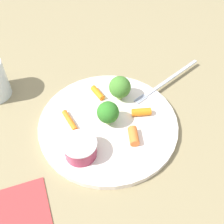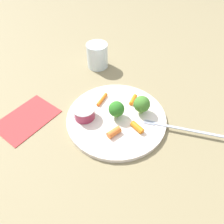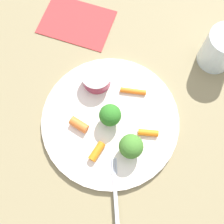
{
  "view_description": "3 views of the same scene",
  "coord_description": "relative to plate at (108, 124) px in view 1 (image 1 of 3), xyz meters",
  "views": [
    {
      "loc": [
        0.33,
        -0.09,
        0.43
      ],
      "look_at": [
        -0.02,
        0.01,
        0.02
      ],
      "focal_mm": 45.39,
      "sensor_mm": 36.0,
      "label": 1
    },
    {
      "loc": [
        0.3,
        0.23,
        0.44
      ],
      "look_at": [
        0.0,
        -0.01,
        0.02
      ],
      "focal_mm": 33.97,
      "sensor_mm": 36.0,
      "label": 2
    },
    {
      "loc": [
        -0.06,
        0.14,
        0.52
      ],
      "look_at": [
        0.0,
        -0.01,
        0.02
      ],
      "focal_mm": 43.9,
      "sensor_mm": 36.0,
      "label": 3
    }
  ],
  "objects": [
    {
      "name": "ground_plane",
      "position": [
        0.0,
        0.0,
        -0.01
      ],
      "size": [
        2.4,
        2.4,
        0.0
      ],
      "primitive_type": "plane",
      "color": "#837553"
    },
    {
      "name": "broccoli_floret_1",
      "position": [
        -0.06,
        0.04,
        0.04
      ],
      "size": [
        0.04,
        0.04,
        0.05
      ],
      "color": "#87B356",
      "rests_on": "plate"
    },
    {
      "name": "sauce_cup",
      "position": [
        0.05,
        -0.07,
        0.02
      ],
      "size": [
        0.06,
        0.06,
        0.03
      ],
      "color": "#922844",
      "rests_on": "plate"
    },
    {
      "name": "broccoli_floret_0",
      "position": [
        -0.0,
        0.0,
        0.03
      ],
      "size": [
        0.04,
        0.04,
        0.05
      ],
      "color": "#8CB26A",
      "rests_on": "plate"
    },
    {
      "name": "carrot_stick_3",
      "position": [
        -0.08,
        -0.0,
        0.01
      ],
      "size": [
        0.04,
        0.02,
        0.01
      ],
      "primitive_type": "cylinder",
      "rotation": [
        1.57,
        0.0,
        4.99
      ],
      "color": "orange",
      "rests_on": "plate"
    },
    {
      "name": "plate",
      "position": [
        0.0,
        0.0,
        0.0
      ],
      "size": [
        0.27,
        0.27,
        0.01
      ],
      "primitive_type": "cylinder",
      "color": "silver",
      "rests_on": "ground_plane"
    },
    {
      "name": "carrot_stick_0",
      "position": [
        -0.02,
        -0.07,
        0.01
      ],
      "size": [
        0.05,
        0.02,
        0.01
      ],
      "primitive_type": "cylinder",
      "rotation": [
        1.57,
        0.0,
        1.8
      ],
      "color": "orange",
      "rests_on": "plate"
    },
    {
      "name": "fork",
      "position": [
        -0.07,
        0.15,
        0.01
      ],
      "size": [
        0.09,
        0.18,
        0.0
      ],
      "color": "#ABB3C9",
      "rests_on": "plate"
    },
    {
      "name": "carrot_stick_1",
      "position": [
        0.0,
        0.07,
        0.01
      ],
      "size": [
        0.02,
        0.04,
        0.01
      ],
      "primitive_type": "cylinder",
      "rotation": [
        1.57,
        0.0,
        6.09
      ],
      "color": "orange",
      "rests_on": "plate"
    },
    {
      "name": "carrot_stick_2",
      "position": [
        0.05,
        0.03,
        0.01
      ],
      "size": [
        0.04,
        0.02,
        0.02
      ],
      "primitive_type": "cylinder",
      "rotation": [
        1.57,
        0.0,
        1.37
      ],
      "color": "orange",
      "rests_on": "plate"
    }
  ]
}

